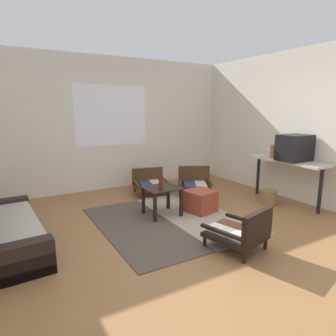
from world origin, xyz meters
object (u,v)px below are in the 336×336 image
armchair_corner (195,182)px  armchair_by_window (150,183)px  coffee_table (162,194)px  ottoman_orange (200,201)px  armchair_striped_foreground (241,231)px  couch (3,230)px  wicker_basket (269,197)px  glass_bottle (161,182)px  console_shelf (287,164)px  crt_television (294,148)px  clay_vase (277,151)px

armchair_corner → armchair_by_window: bearing=145.7°
coffee_table → ottoman_orange: size_ratio=1.28×
ottoman_orange → armchair_by_window: bearing=99.0°
coffee_table → armchair_striped_foreground: bearing=-80.4°
couch → wicker_basket: couch is taller
armchair_striped_foreground → ottoman_orange: armchair_striped_foreground is taller
coffee_table → glass_bottle: (-0.05, -0.06, 0.21)m
glass_bottle → armchair_corner: bearing=33.4°
coffee_table → armchair_by_window: (0.40, 1.23, -0.14)m
armchair_corner → console_shelf: console_shelf is taller
armchair_by_window → armchair_corner: armchair_corner is taller
armchair_corner → crt_television: size_ratio=1.57×
armchair_striped_foreground → clay_vase: bearing=31.1°
armchair_by_window → armchair_striped_foreground: 2.72m
armchair_striped_foreground → wicker_basket: armchair_striped_foreground is taller
crt_television → wicker_basket: bearing=148.0°
armchair_striped_foreground → console_shelf: bearing=25.7°
ottoman_orange → armchair_striped_foreground: bearing=-105.5°
armchair_corner → crt_television: crt_television is taller
coffee_table → crt_television: (2.23, -0.65, 0.66)m
coffee_table → crt_television: size_ratio=1.05×
couch → ottoman_orange: (2.81, -0.15, -0.05)m
crt_television → glass_bottle: crt_television is taller
armchair_by_window → wicker_basket: (1.52, -1.68, -0.09)m
armchair_corner → clay_vase: bearing=-42.7°
armchair_striped_foreground → clay_vase: clay_vase is taller
armchair_by_window → armchair_striped_foreground: armchair_striped_foreground is taller
coffee_table → ottoman_orange: (0.62, -0.17, -0.17)m
armchair_corner → clay_vase: (1.10, -1.02, 0.68)m
armchair_striped_foreground → crt_television: 2.28m
couch → coffee_table: bearing=0.7°
coffee_table → crt_television: bearing=-16.2°
couch → armchair_corner: bearing=12.7°
console_shelf → glass_bottle: bearing=168.1°
armchair_striped_foreground → wicker_basket: (1.66, 1.04, -0.11)m
clay_vase → armchair_corner: bearing=137.3°
armchair_by_window → coffee_table: bearing=-107.9°
crt_television → clay_vase: crt_television is taller
glass_bottle → wicker_basket: bearing=-11.5°
clay_vase → glass_bottle: 2.32m
armchair_by_window → glass_bottle: bearing=-109.0°
armchair_corner → armchair_striped_foreground: bearing=-111.7°
clay_vase → wicker_basket: size_ratio=1.31×
coffee_table → glass_bottle: bearing=-129.9°
armchair_corner → glass_bottle: glass_bottle is taller
coffee_table → armchair_corner: (1.13, 0.72, -0.12)m
armchair_by_window → armchair_corner: 0.89m
coffee_table → armchair_striped_foreground: size_ratio=0.72×
armchair_by_window → console_shelf: size_ratio=0.53×
armchair_striped_foreground → console_shelf: 2.25m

